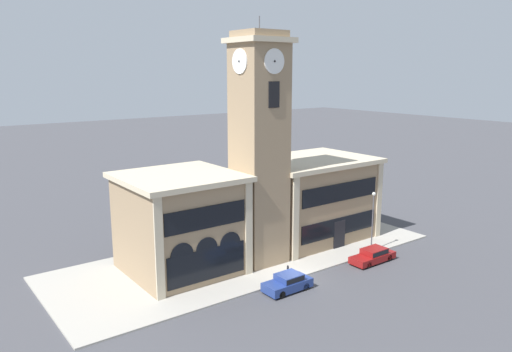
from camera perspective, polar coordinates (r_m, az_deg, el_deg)
name	(u,v)px	position (r m, az deg, el deg)	size (l,w,h in m)	color
ground_plane	(296,280)	(43.93, 4.54, -11.72)	(300.00, 300.00, 0.00)	#424247
sidewalk_kerb	(248,255)	(49.03, -0.98, -9.01)	(37.49, 14.16, 0.15)	#A39E93
clock_tower	(259,151)	(44.85, 0.37, 2.89)	(4.76, 4.76, 22.18)	#937A5B
town_hall_left_wing	(180,223)	(44.62, -8.66, -5.34)	(9.83, 9.67, 8.84)	#937A5B
town_hall_right_wing	(309,198)	(53.33, 6.12, -2.54)	(13.12, 9.67, 8.62)	#937A5B
parked_car_near	(288,282)	(41.56, 3.66, -12.01)	(4.10, 1.87, 1.42)	navy
parked_car_mid	(373,255)	(48.53, 13.23, -8.78)	(4.72, 1.79, 1.33)	maroon
street_lamp	(373,213)	(50.01, 13.22, -4.11)	(0.36, 0.36, 5.97)	#4C4C51
bollard	(288,271)	(43.83, 3.65, -10.81)	(0.18, 0.18, 1.06)	black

